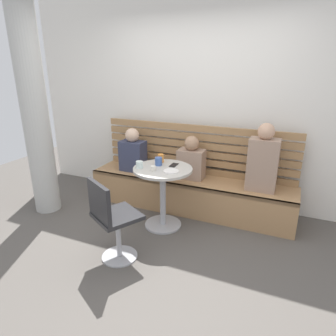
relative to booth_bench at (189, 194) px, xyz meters
The scene contains 16 objects.
ground 1.22m from the booth_bench, 90.00° to the right, with size 8.00×8.00×0.00m, color #514C47.
back_wall 1.31m from the booth_bench, 90.00° to the left, with size 5.20×0.10×2.90m, color silver.
concrete_pillar 2.24m from the booth_bench, 156.85° to the right, with size 0.32×0.32×2.80m, color #B2B2AD.
booth_bench is the anchor object (origin of this frame).
booth_backrest 0.61m from the booth_bench, 90.00° to the left, with size 2.65×0.04×0.67m.
cafe_table 0.63m from the booth_bench, 104.12° to the right, with size 0.68×0.68×0.74m.
white_chair 1.40m from the booth_bench, 103.06° to the right, with size 0.54×0.54×0.85m.
person_adult 1.07m from the booth_bench, ahead, with size 0.34×0.22×0.80m.
person_child_left 0.96m from the booth_bench, behind, with size 0.34×0.22×0.60m.
person_child_middle 0.46m from the booth_bench, 73.86° to the left, with size 0.34×0.22×0.56m.
cup_tumbler_orange 0.71m from the booth_bench, 125.09° to the right, with size 0.07×0.07×0.10m, color orange.
cup_mug_blue 0.77m from the booth_bench, 115.07° to the right, with size 0.08×0.08×0.10m, color #3D5B9E.
cup_espresso_small 0.88m from the booth_bench, 106.38° to the right, with size 0.06×0.06×0.06m, color silver.
cup_glass_short 0.93m from the booth_bench, 120.55° to the right, with size 0.08×0.08×0.08m, color silver.
plate_small 0.80m from the booth_bench, 89.95° to the right, with size 0.17×0.17×0.01m, color white.
phone_on_table 0.66m from the booth_bench, 97.71° to the right, with size 0.07×0.14×0.01m, color black.
Camera 1 is at (1.18, -2.21, 1.85)m, focal length 31.42 mm.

